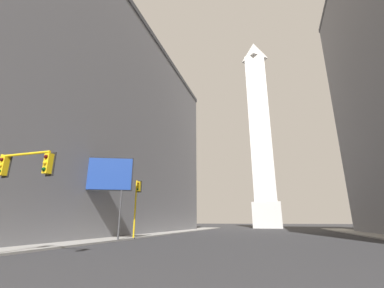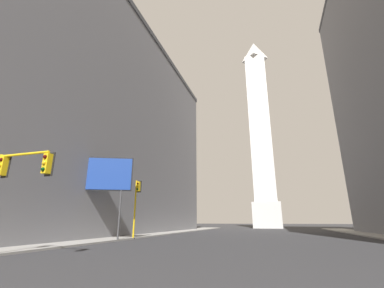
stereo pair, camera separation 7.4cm
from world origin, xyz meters
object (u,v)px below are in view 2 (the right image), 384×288
object	(u,v)px
obelisk	(260,131)
traffic_light_mid_left	(136,200)
billboard_sign	(101,175)
traffic_light_near_left	(14,177)

from	to	relation	value
obelisk	traffic_light_mid_left	bearing A→B (deg)	-104.08
traffic_light_mid_left	billboard_sign	xyz separation A→B (m)	(-2.01, -4.03, 2.26)
traffic_light_mid_left	billboard_sign	bearing A→B (deg)	-116.48
obelisk	traffic_light_near_left	xyz separation A→B (m)	(-11.56, -66.86, -24.37)
obelisk	billboard_sign	size ratio (longest dim) A/B	7.18
obelisk	traffic_light_near_left	distance (m)	72.10
traffic_light_near_left	billboard_sign	size ratio (longest dim) A/B	0.67
obelisk	billboard_sign	bearing A→B (deg)	-105.05
obelisk	traffic_light_mid_left	size ratio (longest dim) A/B	9.40
traffic_light_mid_left	traffic_light_near_left	distance (m)	16.00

